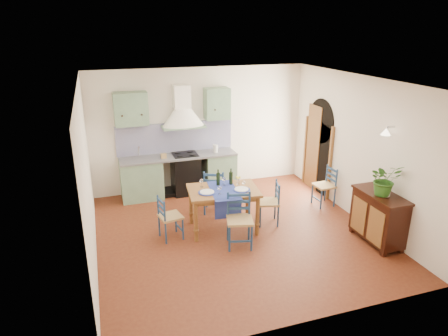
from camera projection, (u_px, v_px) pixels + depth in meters
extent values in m
plane|color=#4F1D11|center=(236.00, 233.00, 7.44)|extent=(5.00, 5.00, 0.00)
cube|color=silver|center=(200.00, 129.00, 9.21)|extent=(5.00, 0.04, 2.80)
cube|color=gray|center=(142.00, 179.00, 8.83)|extent=(0.90, 0.60, 0.88)
cube|color=gray|center=(219.00, 171.00, 9.36)|extent=(0.70, 0.60, 0.88)
cube|color=black|center=(186.00, 175.00, 9.12)|extent=(0.60, 0.58, 0.88)
cube|color=gray|center=(178.00, 156.00, 8.92)|extent=(2.60, 0.64, 0.04)
cube|color=silver|center=(140.00, 160.00, 8.68)|extent=(0.45, 0.40, 0.03)
cylinder|color=silver|center=(139.00, 151.00, 8.78)|extent=(0.02, 0.02, 0.26)
cube|color=black|center=(185.00, 154.00, 8.96)|extent=(0.55, 0.48, 0.02)
cube|color=black|center=(179.00, 191.00, 9.26)|extent=(2.60, 0.50, 0.08)
cube|color=#0C0A59|center=(175.00, 137.00, 9.05)|extent=(2.65, 0.05, 0.68)
cube|color=gray|center=(131.00, 109.00, 8.39)|extent=(0.70, 0.34, 0.70)
cube|color=gray|center=(217.00, 104.00, 8.94)|extent=(0.55, 0.34, 0.70)
cone|color=white|center=(183.00, 118.00, 8.73)|extent=(0.96, 0.96, 0.40)
cube|color=white|center=(182.00, 96.00, 8.66)|extent=(0.36, 0.30, 0.50)
cube|color=silver|center=(359.00, 149.00, 7.70)|extent=(0.04, 5.00, 2.80)
cube|color=black|center=(318.00, 156.00, 9.14)|extent=(0.03, 1.00, 1.65)
cylinder|color=black|center=(321.00, 121.00, 8.86)|extent=(0.03, 1.00, 1.00)
cube|color=brown|center=(330.00, 164.00, 8.65)|extent=(0.06, 0.06, 1.65)
cube|color=brown|center=(305.00, 150.00, 9.62)|extent=(0.06, 0.06, 1.65)
cube|color=brown|center=(313.00, 147.00, 9.28)|extent=(0.04, 0.55, 1.96)
cylinder|color=silver|center=(391.00, 127.00, 6.70)|extent=(0.15, 0.04, 0.04)
cone|color=#FFEDC6|center=(386.00, 132.00, 6.69)|extent=(0.16, 0.16, 0.12)
cube|color=silver|center=(87.00, 179.00, 6.24)|extent=(0.04, 5.00, 2.80)
cube|color=silver|center=(238.00, 81.00, 6.49)|extent=(5.00, 5.00, 0.01)
cube|color=brown|center=(223.00, 191.00, 7.35)|extent=(1.37, 0.99, 0.05)
cube|color=brown|center=(223.00, 194.00, 7.37)|extent=(1.23, 0.85, 0.08)
cylinder|color=brown|center=(196.00, 222.00, 7.05)|extent=(0.07, 0.07, 0.76)
cylinder|color=brown|center=(191.00, 205.00, 7.70)|extent=(0.07, 0.07, 0.76)
cylinder|color=brown|center=(257.00, 216.00, 7.27)|extent=(0.07, 0.07, 0.76)
cylinder|color=brown|center=(248.00, 201.00, 7.92)|extent=(0.07, 0.07, 0.76)
cube|color=navy|center=(224.00, 190.00, 7.29)|extent=(0.58, 1.01, 0.01)
cube|color=navy|center=(228.00, 208.00, 7.00)|extent=(0.48, 0.07, 0.38)
cylinder|color=navy|center=(207.00, 192.00, 7.18)|extent=(0.32, 0.32, 0.01)
cylinder|color=silver|center=(207.00, 192.00, 7.17)|extent=(0.26, 0.26, 0.01)
cylinder|color=navy|center=(241.00, 190.00, 7.30)|extent=(0.32, 0.32, 0.01)
cylinder|color=silver|center=(242.00, 189.00, 7.29)|extent=(0.26, 0.26, 0.01)
cylinder|color=black|center=(218.00, 178.00, 7.47)|extent=(0.07, 0.07, 0.32)
cylinder|color=black|center=(231.00, 177.00, 7.52)|extent=(0.07, 0.07, 0.32)
cylinder|color=white|center=(238.00, 182.00, 7.53)|extent=(0.05, 0.05, 0.10)
sphere|color=#FFF038|center=(238.00, 178.00, 7.50)|extent=(0.10, 0.10, 0.10)
cylinder|color=navy|center=(229.00, 239.00, 6.77)|extent=(0.04, 0.04, 0.48)
cylinder|color=navy|center=(228.00, 217.00, 7.04)|extent=(0.04, 0.04, 0.95)
cylinder|color=navy|center=(252.00, 238.00, 6.79)|extent=(0.04, 0.04, 0.48)
cylinder|color=navy|center=(249.00, 216.00, 7.07)|extent=(0.04, 0.04, 0.95)
cube|color=tan|center=(240.00, 220.00, 6.87)|extent=(0.54, 0.54, 0.04)
cube|color=navy|center=(239.00, 208.00, 7.00)|extent=(0.39, 0.13, 0.05)
cube|color=navy|center=(239.00, 202.00, 6.96)|extent=(0.39, 0.13, 0.05)
cube|color=navy|center=(239.00, 195.00, 6.92)|extent=(0.39, 0.13, 0.05)
cube|color=navy|center=(241.00, 241.00, 6.80)|extent=(0.37, 0.13, 0.03)
cylinder|color=navy|center=(225.00, 197.00, 8.41)|extent=(0.04, 0.04, 0.48)
cylinder|color=navy|center=(223.00, 194.00, 7.98)|extent=(0.04, 0.04, 0.94)
cylinder|color=navy|center=(207.00, 197.00, 8.44)|extent=(0.04, 0.04, 0.48)
cylinder|color=navy|center=(204.00, 194.00, 8.01)|extent=(0.04, 0.04, 0.94)
cube|color=tan|center=(215.00, 189.00, 8.16)|extent=(0.58, 0.58, 0.04)
cube|color=navy|center=(214.00, 187.00, 7.94)|extent=(0.38, 0.18, 0.05)
cube|color=navy|center=(213.00, 181.00, 7.89)|extent=(0.38, 0.18, 0.05)
cube|color=navy|center=(213.00, 175.00, 7.85)|extent=(0.38, 0.18, 0.05)
cube|color=navy|center=(216.00, 199.00, 8.44)|extent=(0.36, 0.18, 0.03)
cylinder|color=navy|center=(183.00, 229.00, 7.17)|extent=(0.03, 0.03, 0.42)
cylinder|color=navy|center=(165.00, 223.00, 6.95)|extent=(0.03, 0.03, 0.82)
cylinder|color=navy|center=(176.00, 222.00, 7.43)|extent=(0.03, 0.03, 0.42)
cylinder|color=navy|center=(159.00, 216.00, 7.22)|extent=(0.03, 0.03, 0.82)
cube|color=tan|center=(170.00, 216.00, 7.15)|extent=(0.45, 0.45, 0.04)
cube|color=navy|center=(162.00, 213.00, 7.04)|extent=(0.09, 0.34, 0.04)
cube|color=navy|center=(161.00, 207.00, 7.00)|extent=(0.09, 0.34, 0.04)
cube|color=navy|center=(161.00, 201.00, 6.96)|extent=(0.09, 0.34, 0.04)
cube|color=navy|center=(179.00, 228.00, 7.32)|extent=(0.09, 0.33, 0.02)
cylinder|color=navy|center=(258.00, 209.00, 7.91)|extent=(0.03, 0.03, 0.44)
cylinder|color=navy|center=(275.00, 199.00, 7.86)|extent=(0.03, 0.03, 0.86)
cylinder|color=navy|center=(260.00, 217.00, 7.59)|extent=(0.03, 0.03, 0.44)
cylinder|color=navy|center=(279.00, 207.00, 7.54)|extent=(0.03, 0.03, 0.86)
cube|color=tan|center=(268.00, 202.00, 7.68)|extent=(0.49, 0.49, 0.04)
cube|color=navy|center=(277.00, 196.00, 7.65)|extent=(0.12, 0.36, 0.04)
cube|color=navy|center=(278.00, 191.00, 7.61)|extent=(0.12, 0.36, 0.04)
cube|color=navy|center=(278.00, 185.00, 7.57)|extent=(0.12, 0.36, 0.04)
cube|color=navy|center=(259.00, 215.00, 7.77)|extent=(0.12, 0.34, 0.02)
cylinder|color=navy|center=(312.00, 194.00, 8.65)|extent=(0.03, 0.03, 0.43)
cylinder|color=navy|center=(326.00, 183.00, 8.70)|extent=(0.03, 0.03, 0.84)
cylinder|color=navy|center=(321.00, 200.00, 8.35)|extent=(0.03, 0.03, 0.43)
cylinder|color=navy|center=(335.00, 188.00, 8.40)|extent=(0.03, 0.03, 0.84)
cube|color=tan|center=(324.00, 186.00, 8.48)|extent=(0.42, 0.42, 0.04)
cube|color=navy|center=(331.00, 179.00, 8.50)|extent=(0.05, 0.36, 0.04)
cube|color=navy|center=(332.00, 174.00, 8.46)|extent=(0.05, 0.36, 0.04)
cube|color=navy|center=(332.00, 169.00, 8.42)|extent=(0.05, 0.36, 0.04)
cube|color=navy|center=(316.00, 199.00, 8.52)|extent=(0.05, 0.34, 0.02)
cube|color=black|center=(378.00, 217.00, 7.00)|extent=(0.45, 1.00, 0.82)
cube|color=black|center=(382.00, 195.00, 6.85)|extent=(0.50, 1.05, 0.04)
cube|color=brown|center=(376.00, 227.00, 6.74)|extent=(0.02, 0.38, 0.63)
cube|color=brown|center=(359.00, 215.00, 7.15)|extent=(0.02, 0.38, 0.63)
cube|color=black|center=(383.00, 254.00, 6.70)|extent=(0.08, 0.08, 0.08)
cube|color=black|center=(352.00, 230.00, 7.49)|extent=(0.08, 0.08, 0.08)
cube|color=black|center=(400.00, 250.00, 6.81)|extent=(0.08, 0.08, 0.08)
cube|color=black|center=(368.00, 227.00, 7.59)|extent=(0.08, 0.08, 0.08)
imported|color=#295C1C|center=(385.00, 179.00, 6.71)|extent=(0.57, 0.51, 0.56)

